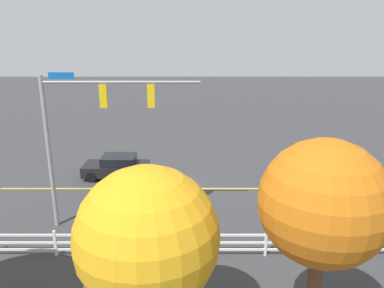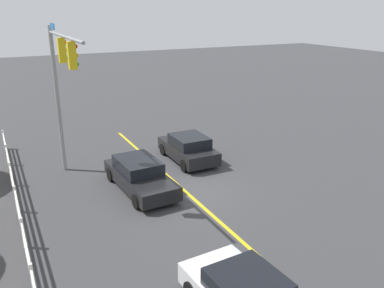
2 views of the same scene
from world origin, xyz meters
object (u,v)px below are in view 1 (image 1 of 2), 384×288
at_px(car_1, 117,167).
at_px(car_2, 315,192).
at_px(tree_3, 147,238).
at_px(tree_4, 323,204).
at_px(car_0, 146,190).

bearing_deg(car_1, car_2, 161.73).
relative_size(tree_3, tree_4, 0.88).
bearing_deg(car_1, tree_4, 119.72).
relative_size(car_0, car_2, 1.04).
distance_m(tree_3, tree_4, 4.41).
distance_m(car_0, tree_4, 12.70).
height_order(tree_3, tree_4, tree_4).
distance_m(car_2, tree_3, 13.16).
bearing_deg(car_2, car_0, 174.99).
relative_size(car_2, tree_4, 0.71).
height_order(car_0, car_2, car_0).
bearing_deg(tree_3, car_1, -75.28).
height_order(car_2, tree_4, tree_4).
bearing_deg(car_0, car_2, -4.68).
bearing_deg(tree_3, car_2, -127.57).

